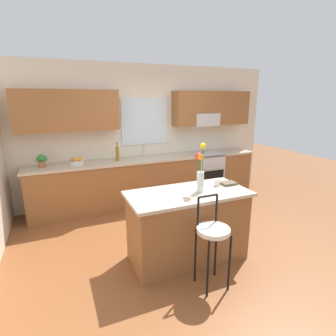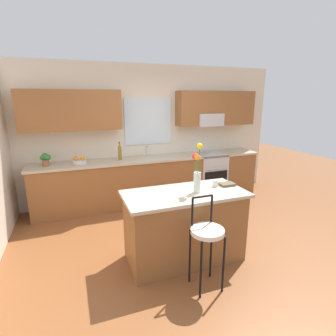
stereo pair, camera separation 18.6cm
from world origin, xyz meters
TOP-DOWN VIEW (x-y plane):
  - ground_plane at (0.00, 0.00)m, footprint 14.00×14.00m
  - back_wall_assembly at (0.02, 1.98)m, footprint 5.60×0.50m
  - counter_run at (-0.00, 1.70)m, footprint 4.56×0.64m
  - sink_faucet at (-0.09, 1.84)m, footprint 0.02×0.13m
  - oven_range at (1.26, 1.68)m, footprint 0.60×0.64m
  - kitchen_island at (-0.22, -0.36)m, footprint 1.53×0.75m
  - bar_stool_near at (-0.22, -0.94)m, footprint 0.36×0.36m
  - flower_vase at (-0.09, -0.40)m, footprint 0.12×0.13m
  - mug_ceramic at (0.25, -0.28)m, footprint 0.08×0.08m
  - cookbook at (0.42, -0.30)m, footprint 0.20×0.15m
  - fruit_bowl_oranges at (-1.38, 1.70)m, footprint 0.24×0.24m
  - bottle_olive_oil at (-0.65, 1.70)m, footprint 0.06×0.06m
  - potted_plant_small at (-1.93, 1.70)m, footprint 0.18×0.12m

SIDE VIEW (x-z plane):
  - ground_plane at x=0.00m, z-range 0.00..0.00m
  - oven_range at x=1.26m, z-range 0.00..0.92m
  - kitchen_island at x=-0.22m, z-range 0.00..0.92m
  - counter_run at x=0.00m, z-range 0.01..0.93m
  - bar_stool_near at x=-0.22m, z-range 0.11..1.16m
  - cookbook at x=0.42m, z-range 0.92..0.95m
  - fruit_bowl_oranges at x=-1.38m, z-range 0.90..1.03m
  - mug_ceramic at x=0.25m, z-range 0.92..1.01m
  - potted_plant_small at x=-1.93m, z-range 0.93..1.16m
  - bottle_olive_oil at x=-0.65m, z-range 0.89..1.23m
  - sink_faucet at x=-0.09m, z-range 0.95..1.18m
  - flower_vase at x=-0.09m, z-range 0.89..1.50m
  - back_wall_assembly at x=0.02m, z-range 0.16..2.86m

